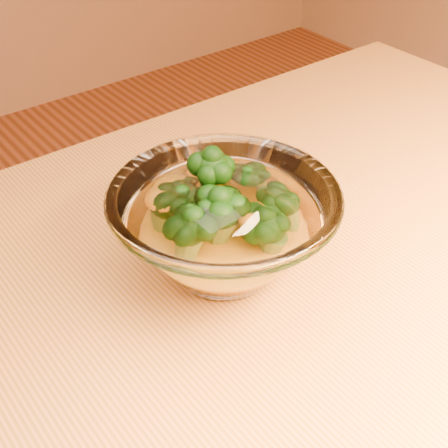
{
  "coord_description": "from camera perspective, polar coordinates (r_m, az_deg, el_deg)",
  "views": [
    {
      "loc": [
        -0.22,
        -0.24,
        1.14
      ],
      "look_at": [
        0.05,
        0.11,
        0.8
      ],
      "focal_mm": 50.0,
      "sensor_mm": 36.0,
      "label": 1
    }
  ],
  "objects": [
    {
      "name": "cheese_sauce",
      "position": [
        0.57,
        0.0,
        -1.89
      ],
      "size": [
        0.11,
        0.11,
        0.03
      ],
      "primitive_type": "ellipsoid",
      "color": "orange",
      "rests_on": "glass_bowl"
    },
    {
      "name": "glass_bowl",
      "position": [
        0.56,
        0.0,
        -0.36
      ],
      "size": [
        0.21,
        0.21,
        0.09
      ],
      "color": "white",
      "rests_on": "table"
    },
    {
      "name": "table",
      "position": [
        0.59,
        2.56,
        -18.7
      ],
      "size": [
        1.2,
        0.8,
        0.75
      ],
      "color": "#C97E3C",
      "rests_on": "ground"
    },
    {
      "name": "broccoli_heap",
      "position": [
        0.56,
        -0.68,
        1.5
      ],
      "size": [
        0.13,
        0.13,
        0.09
      ],
      "color": "black",
      "rests_on": "cheese_sauce"
    }
  ]
}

